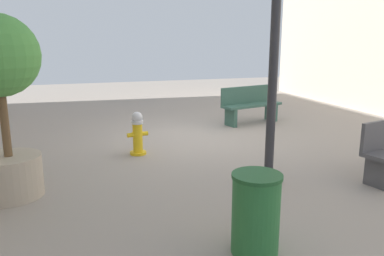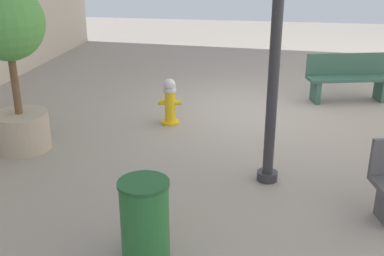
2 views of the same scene
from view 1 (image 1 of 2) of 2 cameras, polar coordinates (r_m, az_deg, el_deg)
name	(u,v)px [view 1 (image 1 of 2)]	position (r m, az deg, el deg)	size (l,w,h in m)	color
ground_plane	(195,137)	(8.71, 0.50, -1.31)	(23.40, 23.40, 0.00)	gray
fire_hydrant	(137,133)	(7.40, -8.03, -0.77)	(0.41, 0.38, 0.82)	gold
bench_near	(250,104)	(10.18, 8.58, 3.51)	(1.74, 0.83, 0.95)	#33594C
planter_tree	(1,88)	(5.72, -26.30, 5.33)	(1.08, 1.08, 2.49)	tan
street_lamp	(276,5)	(5.95, 12.29, 17.25)	(0.36, 0.36, 4.27)	#2D2D33
trash_bin	(256,214)	(4.08, 9.35, -12.30)	(0.51, 0.51, 0.85)	#266633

